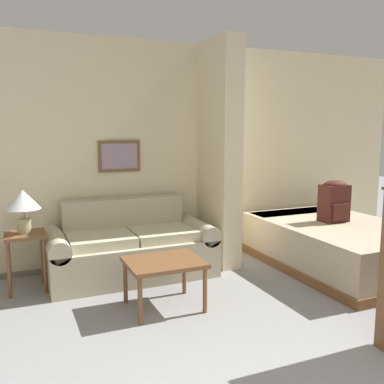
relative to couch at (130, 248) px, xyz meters
name	(u,v)px	position (x,y,z in m)	size (l,w,h in m)	color
wall_back	(136,154)	(0.22, 0.48, 0.99)	(7.61, 0.16, 2.60)	beige
wall_partition_pillar	(219,154)	(1.10, 0.06, 1.00)	(0.24, 0.73, 2.60)	beige
couch	(130,248)	(0.00, 0.00, 0.00)	(1.78, 0.84, 0.81)	#B7AD8E
coffee_table	(164,266)	(0.05, -0.96, 0.09)	(0.66, 0.56, 0.44)	brown
side_table	(26,245)	(-1.06, -0.02, 0.16)	(0.38, 0.38, 0.58)	brown
table_lamp	(23,202)	(-1.06, -0.02, 0.59)	(0.33, 0.33, 0.43)	tan
bed	(338,244)	(2.29, -0.66, -0.04)	(1.43, 2.09, 0.51)	brown
backpack	(334,200)	(2.30, -0.55, 0.46)	(0.31, 0.24, 0.49)	#471E19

